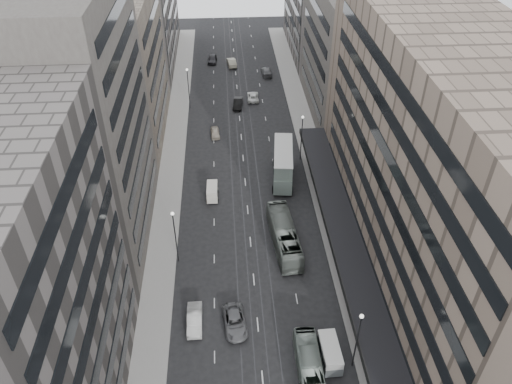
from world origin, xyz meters
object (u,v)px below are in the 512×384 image
object	(u,v)px
bus_far	(284,235)
sedan_2	(235,322)
double_decker	(283,164)
vw_microbus	(330,352)
bus_near	(310,372)
panel_van	(212,191)
sedan_1	(195,319)

from	to	relation	value
bus_far	sedan_2	world-z (taller)	bus_far
double_decker	vw_microbus	world-z (taller)	double_decker
vw_microbus	bus_far	bearing A→B (deg)	96.85
double_decker	bus_near	bearing A→B (deg)	-85.43
bus_near	sedan_2	xyz separation A→B (m)	(-7.51, 7.39, -0.65)
vw_microbus	panel_van	size ratio (longest dim) A/B	1.28
double_decker	vw_microbus	bearing A→B (deg)	-81.38
bus_near	panel_van	distance (m)	33.19
bus_near	sedan_2	world-z (taller)	bus_near
bus_far	panel_van	bearing A→B (deg)	-53.45
bus_far	vw_microbus	world-z (taller)	bus_far
bus_far	sedan_1	world-z (taller)	bus_far
bus_far	vw_microbus	bearing A→B (deg)	94.17
vw_microbus	sedan_1	distance (m)	15.69
sedan_1	bus_near	bearing A→B (deg)	-34.32
bus_far	panel_van	size ratio (longest dim) A/B	3.39
sedan_2	panel_van	bearing A→B (deg)	89.96
sedan_1	sedan_2	bearing A→B (deg)	-8.37
sedan_2	bus_far	bearing A→B (deg)	55.30
vw_microbus	sedan_1	xyz separation A→B (m)	(-14.55, 5.83, -0.57)
double_decker	sedan_1	distance (m)	30.90
sedan_1	double_decker	bearing A→B (deg)	63.62
double_decker	sedan_2	size ratio (longest dim) A/B	1.95
bus_far	sedan_1	size ratio (longest dim) A/B	2.54
panel_van	sedan_2	distance (m)	24.37
bus_near	vw_microbus	distance (m)	3.27
sedan_2	bus_near	bearing A→B (deg)	-50.65
double_decker	sedan_1	xyz separation A→B (m)	(-13.26, -27.82, -2.21)
bus_far	sedan_2	bearing A→B (deg)	56.84
bus_far	double_decker	distance (m)	15.46
bus_near	vw_microbus	size ratio (longest dim) A/B	2.17
vw_microbus	sedan_2	world-z (taller)	vw_microbus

